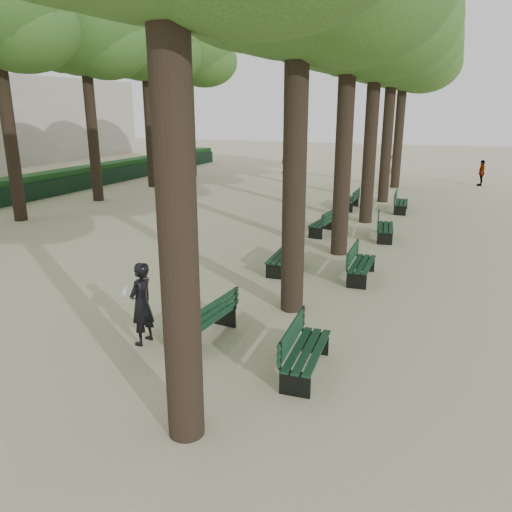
% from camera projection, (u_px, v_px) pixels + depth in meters
% --- Properties ---
extents(ground, '(120.00, 120.00, 0.00)m').
position_uv_depth(ground, '(169.00, 354.00, 9.57)').
color(ground, '#BFB791').
rests_on(ground, ground).
extents(tree_central_3, '(6.00, 6.00, 9.95)m').
position_uv_depth(tree_central_3, '(378.00, 20.00, 18.44)').
color(tree_central_3, '#33261C').
rests_on(tree_central_3, ground).
extents(tree_central_4, '(6.00, 6.00, 9.95)m').
position_uv_depth(tree_central_4, '(394.00, 37.00, 22.89)').
color(tree_central_4, '#33261C').
rests_on(tree_central_4, ground).
extents(tree_central_5, '(6.00, 6.00, 9.95)m').
position_uv_depth(tree_central_5, '(405.00, 48.00, 27.34)').
color(tree_central_5, '#33261C').
rests_on(tree_central_5, ground).
extents(tree_far_3, '(6.00, 6.00, 10.45)m').
position_uv_depth(tree_far_3, '(83.00, 26.00, 23.07)').
color(tree_far_3, '#33261C').
rests_on(tree_far_3, ground).
extents(tree_far_4, '(6.00, 6.00, 10.45)m').
position_uv_depth(tree_far_4, '(144.00, 39.00, 27.52)').
color(tree_far_4, '#33261C').
rests_on(tree_far_4, ground).
extents(tree_far_5, '(6.00, 6.00, 10.45)m').
position_uv_depth(tree_far_5, '(188.00, 49.00, 31.97)').
color(tree_far_5, '#33261C').
rests_on(tree_far_5, ground).
extents(bench_left_0, '(0.73, 1.84, 0.92)m').
position_uv_depth(bench_left_0, '(205.00, 328.00, 10.08)').
color(bench_left_0, black).
rests_on(bench_left_0, ground).
extents(bench_left_1, '(0.67, 1.83, 0.92)m').
position_uv_depth(bench_left_1, '(282.00, 261.00, 14.41)').
color(bench_left_1, black).
rests_on(bench_left_1, ground).
extents(bench_left_2, '(0.73, 1.84, 0.92)m').
position_uv_depth(bench_left_2, '(323.00, 227.00, 18.57)').
color(bench_left_2, black).
rests_on(bench_left_2, ground).
extents(bench_left_3, '(0.60, 1.81, 0.92)m').
position_uv_depth(bench_left_3, '(350.00, 203.00, 23.13)').
color(bench_left_3, black).
rests_on(bench_left_3, ground).
extents(bench_right_0, '(0.67, 1.83, 0.92)m').
position_uv_depth(bench_right_0, '(306.00, 359.00, 8.81)').
color(bench_right_0, black).
rests_on(bench_right_0, ground).
extents(bench_right_1, '(0.61, 1.81, 0.92)m').
position_uv_depth(bench_right_1, '(361.00, 270.00, 13.65)').
color(bench_right_1, black).
rests_on(bench_right_1, ground).
extents(bench_right_2, '(0.80, 1.86, 0.92)m').
position_uv_depth(bench_right_2, '(385.00, 232.00, 17.85)').
color(bench_right_2, black).
rests_on(bench_right_2, ground).
extents(bench_right_3, '(0.67, 1.83, 0.92)m').
position_uv_depth(bench_right_3, '(401.00, 206.00, 22.50)').
color(bench_right_3, black).
rests_on(bench_right_3, ground).
extents(man_with_map, '(0.62, 0.69, 1.69)m').
position_uv_depth(man_with_map, '(142.00, 304.00, 9.80)').
color(man_with_map, black).
rests_on(man_with_map, ground).
extents(pedestrian_a, '(0.80, 0.58, 1.52)m').
position_uv_depth(pedestrian_a, '(285.00, 163.00, 35.64)').
color(pedestrian_a, '#262628').
rests_on(pedestrian_a, ground).
extents(pedestrian_d, '(0.96, 0.62, 1.83)m').
position_uv_depth(pedestrian_d, '(395.00, 161.00, 35.37)').
color(pedestrian_d, '#262628').
rests_on(pedestrian_d, ground).
extents(pedestrian_c, '(0.31, 0.90, 1.54)m').
position_uv_depth(pedestrian_c, '(481.00, 173.00, 29.96)').
color(pedestrian_c, '#262628').
rests_on(pedestrian_c, ground).
extents(fence, '(0.08, 42.00, 0.90)m').
position_uv_depth(fence, '(22.00, 194.00, 24.54)').
color(fence, black).
rests_on(fence, ground).
extents(hedge, '(1.20, 42.00, 1.20)m').
position_uv_depth(hedge, '(11.00, 190.00, 24.75)').
color(hedge, '#17431B').
rests_on(hedge, ground).
extents(building_far, '(12.00, 16.00, 7.00)m').
position_uv_depth(building_far, '(30.00, 119.00, 46.96)').
color(building_far, '#B7B2A3').
rests_on(building_far, ground).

